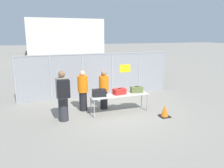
# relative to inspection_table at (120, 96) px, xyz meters

# --- Properties ---
(ground_plane) EXTENTS (120.00, 120.00, 0.00)m
(ground_plane) POSITION_rel_inspection_table_xyz_m (-0.15, -0.17, -0.68)
(ground_plane) COLOR gray
(fence_section) EXTENTS (7.71, 0.07, 2.17)m
(fence_section) POSITION_rel_inspection_table_xyz_m (-0.14, 2.56, 0.46)
(fence_section) COLOR #9EA0A5
(fence_section) RESTS_ON ground_plane
(inspection_table) EXTENTS (2.36, 0.61, 0.73)m
(inspection_table) POSITION_rel_inspection_table_xyz_m (0.00, 0.00, 0.00)
(inspection_table) COLOR #B2B2AD
(inspection_table) RESTS_ON ground_plane
(suitcase_black) EXTENTS (0.55, 0.34, 0.30)m
(suitcase_black) POSITION_rel_inspection_table_xyz_m (-0.83, 0.05, 0.19)
(suitcase_black) COLOR black
(suitcase_black) RESTS_ON inspection_table
(suitcase_red) EXTENTS (0.54, 0.37, 0.25)m
(suitcase_red) POSITION_rel_inspection_table_xyz_m (0.02, 0.07, 0.17)
(suitcase_red) COLOR red
(suitcase_red) RESTS_ON inspection_table
(suitcase_olive) EXTENTS (0.52, 0.34, 0.27)m
(suitcase_olive) POSITION_rel_inspection_table_xyz_m (0.79, 0.08, 0.18)
(suitcase_olive) COLOR #566033
(suitcase_olive) RESTS_ON inspection_table
(traveler_hooded) EXTENTS (0.46, 0.71, 1.84)m
(traveler_hooded) POSITION_rel_inspection_table_xyz_m (-2.24, -0.18, 0.33)
(traveler_hooded) COLOR #2D2D33
(traveler_hooded) RESTS_ON ground_plane
(security_worker_near) EXTENTS (0.40, 0.40, 1.62)m
(security_worker_near) POSITION_rel_inspection_table_xyz_m (-0.45, 0.65, 0.16)
(security_worker_near) COLOR black
(security_worker_near) RESTS_ON ground_plane
(security_worker_far) EXTENTS (0.41, 0.41, 1.67)m
(security_worker_far) POSITION_rel_inspection_table_xyz_m (-1.32, 0.72, 0.18)
(security_worker_far) COLOR black
(security_worker_far) RESTS_ON ground_plane
(utility_trailer) EXTENTS (3.54, 1.90, 0.61)m
(utility_trailer) POSITION_rel_inspection_table_xyz_m (1.83, 4.01, -0.32)
(utility_trailer) COLOR white
(utility_trailer) RESTS_ON ground_plane
(distant_hangar) EXTENTS (10.47, 10.04, 5.16)m
(distant_hangar) POSITION_rel_inspection_table_xyz_m (1.44, 27.62, 1.90)
(distant_hangar) COLOR beige
(distant_hangar) RESTS_ON ground_plane
(traffic_cone) EXTENTS (0.38, 0.38, 0.48)m
(traffic_cone) POSITION_rel_inspection_table_xyz_m (1.44, -1.05, -0.46)
(traffic_cone) COLOR black
(traffic_cone) RESTS_ON ground_plane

